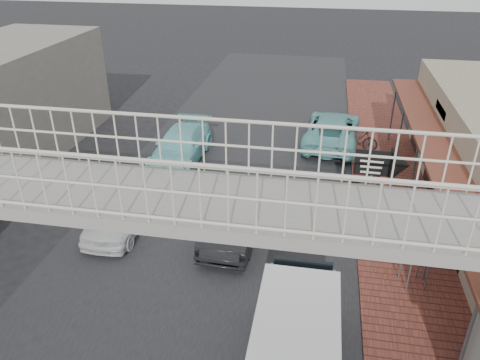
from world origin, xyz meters
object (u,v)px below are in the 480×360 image
at_px(angkot_van, 296,334).
at_px(motorcycle_far, 358,139).
at_px(white_hatchback, 122,209).
at_px(arrow_sign, 397,166).
at_px(motorcycle_near, 362,179).
at_px(street_clock, 427,211).
at_px(angkot_curb, 332,129).
at_px(angkot_far, 181,146).
at_px(dark_sedan, 236,215).

height_order(angkot_van, motorcycle_far, angkot_van).
bearing_deg(white_hatchback, arrow_sign, 7.71).
height_order(angkot_van, motorcycle_near, angkot_van).
xyz_separation_m(motorcycle_near, motorcycle_far, (0.00, 4.04, 0.11)).
distance_m(angkot_van, motorcycle_near, 9.73).
bearing_deg(street_clock, motorcycle_near, 85.91).
bearing_deg(angkot_curb, motorcycle_near, 109.39).
relative_size(angkot_far, street_clock, 1.62).
bearing_deg(street_clock, dark_sedan, 146.20).
bearing_deg(angkot_curb, angkot_far, 30.47).
height_order(dark_sedan, arrow_sign, arrow_sign).
height_order(dark_sedan, motorcycle_far, dark_sedan).
distance_m(motorcycle_far, arrow_sign, 7.15).
relative_size(dark_sedan, angkot_van, 1.11).
relative_size(angkot_far, motorcycle_near, 2.91).
bearing_deg(motorcycle_far, dark_sedan, 164.09).
relative_size(white_hatchback, angkot_far, 0.84).
height_order(white_hatchback, street_clock, street_clock).
relative_size(dark_sedan, angkot_curb, 0.86).
bearing_deg(motorcycle_near, arrow_sign, 170.05).
distance_m(angkot_van, arrow_sign, 7.33).
xyz_separation_m(dark_sedan, angkot_curb, (3.21, 8.71, -0.01)).
bearing_deg(angkot_far, street_clock, -37.05).
xyz_separation_m(angkot_curb, angkot_far, (-6.83, -3.28, -0.03)).
height_order(white_hatchback, motorcycle_far, white_hatchback).
bearing_deg(motorcycle_near, angkot_far, 54.51).
xyz_separation_m(angkot_curb, angkot_van, (-0.73, -14.30, 0.55)).
xyz_separation_m(angkot_curb, street_clock, (2.46, -10.52, 1.90)).
xyz_separation_m(angkot_van, motorcycle_far, (1.97, 13.54, -0.64)).
xyz_separation_m(dark_sedan, angkot_van, (2.48, -5.59, 0.54)).
distance_m(angkot_curb, motorcycle_far, 1.46).
height_order(motorcycle_near, motorcycle_far, motorcycle_far).
xyz_separation_m(angkot_curb, motorcycle_far, (1.25, -0.76, -0.09)).
distance_m(angkot_far, arrow_sign, 10.00).
bearing_deg(angkot_far, angkot_curb, 26.53).
distance_m(white_hatchback, angkot_curb, 11.55).
bearing_deg(angkot_far, angkot_van, -60.14).
bearing_deg(street_clock, angkot_curb, 87.09).
bearing_deg(motorcycle_near, street_clock, 167.18).
height_order(angkot_curb, motorcycle_near, angkot_curb).
height_order(white_hatchback, angkot_van, angkot_van).
distance_m(white_hatchback, angkot_far, 5.71).
bearing_deg(white_hatchback, motorcycle_far, 43.31).
height_order(angkot_far, motorcycle_near, angkot_far).
distance_m(angkot_curb, motorcycle_near, 4.96).
relative_size(white_hatchback, street_clock, 1.36).
bearing_deg(arrow_sign, dark_sedan, -166.66).
relative_size(motorcycle_far, arrow_sign, 0.60).
height_order(dark_sedan, angkot_far, dark_sedan).
relative_size(motorcycle_far, street_clock, 0.61).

